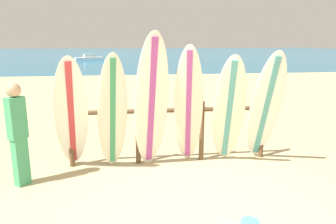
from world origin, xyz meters
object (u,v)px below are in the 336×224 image
Objects in this scene: surfboard_leaning_far_left at (71,115)px; surfboard_leaning_center_left at (151,103)px; surfboard_leaning_center_right at (229,112)px; beachgoer_standing at (18,130)px; surfboard_leaning_center at (188,107)px; surfboard_leaning_right at (265,109)px; surfboard_rack at (170,124)px; surfboard_leaning_left at (112,113)px; small_boat_offshore at (89,58)px.

surfboard_leaning_far_left is 0.85× the size of surfboard_leaning_center_left.
surfboard_leaning_center_right reaches higher than beachgoer_standing.
surfboard_leaning_center is 0.70m from surfboard_leaning_center_right.
surfboard_leaning_center_left is at bearing -175.65° from surfboard_leaning_center.
surfboard_leaning_center_left is 1.14× the size of surfboard_leaning_right.
surfboard_leaning_far_left is 2.64m from surfboard_leaning_center_right.
surfboard_leaning_center_right reaches higher than surfboard_rack.
surfboard_leaning_left is 0.98× the size of surfboard_leaning_right.
surfboard_leaning_center_left is (0.65, -0.08, 0.16)m from surfboard_leaning_left.
small_boat_offshore is at bearing 94.16° from beachgoer_standing.
surfboard_leaning_center_right is at bearing -3.81° from surfboard_leaning_left.
surfboard_leaning_left is 1.01× the size of surfboard_leaning_center_right.
surfboard_leaning_center_right is (2.64, -0.09, 0.00)m from surfboard_leaning_far_left.
surfboard_leaning_center is (0.27, -0.29, 0.36)m from surfboard_rack.
surfboard_rack is at bearing 157.45° from surfboard_leaning_center_right.
surfboard_rack reaches higher than small_boat_offshore.
surfboard_leaning_center is (0.64, 0.05, -0.10)m from surfboard_leaning_center_left.
surfboard_leaning_center_right is 33.33m from small_boat_offshore.
surfboard_leaning_center is at bearing 171.29° from surfboard_leaning_center_right.
surfboard_rack is at bearing 15.23° from beachgoer_standing.
surfboard_leaning_center is at bearing -81.14° from small_boat_offshore.
surfboard_leaning_center reaches higher than surfboard_leaning_left.
surfboard_leaning_right is (1.63, -0.37, 0.32)m from surfboard_rack.
surfboard_rack is 1.70m from surfboard_leaning_right.
surfboard_leaning_right is 4.06m from beachgoer_standing.
surfboard_leaning_center_left is (1.31, -0.03, 0.18)m from surfboard_leaning_far_left.
surfboard_leaning_right is (2.65, -0.10, 0.02)m from surfboard_leaning_left.
surfboard_rack is at bearing 10.41° from surfboard_leaning_far_left.
surfboard_leaning_center_left is 2.00m from surfboard_leaning_right.
surfboard_leaning_left is at bearing -83.35° from small_boat_offshore.
surfboard_leaning_center_left is at bearing 8.77° from beachgoer_standing.
surfboard_leaning_far_left reaches higher than surfboard_rack.
surfboard_leaning_far_left reaches higher than small_boat_offshore.
surfboard_leaning_left is 0.67m from surfboard_leaning_center_left.
surfboard_leaning_center is 1.36m from surfboard_leaning_right.
surfboard_leaning_far_left is (-1.68, -0.31, 0.28)m from surfboard_rack.
surfboard_leaning_right is at bearing -2.25° from surfboard_leaning_left.
surfboard_leaning_center_left is 0.71× the size of small_boat_offshore.
surfboard_leaning_right is (0.67, 0.03, 0.03)m from surfboard_leaning_center_right.
surfboard_leaning_center_right is at bearing -80.00° from small_boat_offshore.
surfboard_rack is 2.27× the size of beachgoer_standing.
surfboard_leaning_center is at bearing 176.74° from surfboard_leaning_right.
surfboard_leaning_center_left reaches higher than surfboard_leaning_left.
surfboard_leaning_right is (3.31, -0.06, 0.03)m from surfboard_leaning_far_left.
surfboard_leaning_left is at bearing 15.61° from beachgoer_standing.
surfboard_leaning_center_left is at bearing -82.25° from small_boat_offshore.
small_boat_offshore is (-5.78, 32.81, -0.75)m from surfboard_leaning_center_right.
surfboard_rack is 1.81× the size of surfboard_leaning_far_left.
surfboard_rack is at bearing 14.70° from surfboard_leaning_left.
surfboard_leaning_far_left is 1.96m from surfboard_leaning_center.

